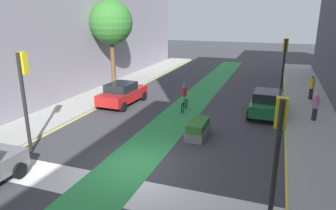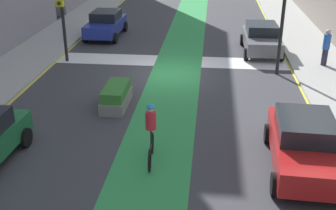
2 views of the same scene
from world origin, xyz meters
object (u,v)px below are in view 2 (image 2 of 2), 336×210
(traffic_signal_near_left, at_px, (284,7))
(car_red_left_far, at_px, (304,144))
(traffic_signal_near_right, at_px, (61,10))
(car_grey_left_near, at_px, (261,38))
(cyclist_in_lane, at_px, (151,132))
(median_planter, at_px, (116,96))
(pedestrian_sidewalk_left_a, at_px, (326,47))
(car_blue_right_near, at_px, (106,24))

(traffic_signal_near_left, relative_size, car_red_left_far, 1.07)
(traffic_signal_near_right, relative_size, car_red_left_far, 0.89)
(traffic_signal_near_left, relative_size, car_grey_left_near, 1.09)
(car_red_left_far, relative_size, cyclist_in_lane, 2.30)
(cyclist_in_lane, relative_size, median_planter, 0.87)
(pedestrian_sidewalk_left_a, relative_size, median_planter, 0.84)
(traffic_signal_near_left, distance_m, pedestrian_sidewalk_left_a, 3.46)
(traffic_signal_near_left, relative_size, median_planter, 2.14)
(car_blue_right_near, relative_size, median_planter, 1.97)
(car_grey_left_near, height_order, pedestrian_sidewalk_left_a, pedestrian_sidewalk_left_a)
(car_blue_right_near, distance_m, pedestrian_sidewalk_left_a, 13.11)
(car_grey_left_near, bearing_deg, median_planter, 51.55)
(pedestrian_sidewalk_left_a, bearing_deg, median_planter, 31.41)
(traffic_signal_near_left, distance_m, cyclist_in_lane, 9.85)
(car_blue_right_near, relative_size, pedestrian_sidewalk_left_a, 2.36)
(traffic_signal_near_right, height_order, pedestrian_sidewalk_left_a, traffic_signal_near_right)
(car_blue_right_near, bearing_deg, median_planter, 105.59)
(cyclist_in_lane, distance_m, median_planter, 4.39)
(car_red_left_far, height_order, median_planter, car_red_left_far)
(car_grey_left_near, bearing_deg, pedestrian_sidewalk_left_a, 140.18)
(car_red_left_far, distance_m, car_blue_right_near, 17.17)
(car_grey_left_near, bearing_deg, traffic_signal_near_left, 96.99)
(median_planter, bearing_deg, traffic_signal_near_left, -147.37)
(pedestrian_sidewalk_left_a, bearing_deg, car_red_left_far, 73.73)
(cyclist_in_lane, distance_m, pedestrian_sidewalk_left_a, 12.00)
(car_grey_left_near, xyz_separation_m, pedestrian_sidewalk_left_a, (-2.86, 2.39, 0.27))
(traffic_signal_near_left, xyz_separation_m, pedestrian_sidewalk_left_a, (-2.41, -1.27, -2.14))
(traffic_signal_near_left, height_order, car_blue_right_near, traffic_signal_near_left)
(car_grey_left_near, height_order, car_blue_right_near, same)
(car_blue_right_near, bearing_deg, traffic_signal_near_right, 80.50)
(car_blue_right_near, xyz_separation_m, cyclist_in_lane, (-4.87, 14.41, 0.17))
(traffic_signal_near_right, bearing_deg, pedestrian_sidewalk_left_a, -178.49)
(traffic_signal_near_left, xyz_separation_m, car_red_left_far, (0.36, 8.22, -2.41))
(traffic_signal_near_left, distance_m, car_grey_left_near, 4.40)
(car_grey_left_near, relative_size, median_planter, 1.97)
(cyclist_in_lane, bearing_deg, car_blue_right_near, -71.32)
(car_red_left_far, bearing_deg, pedestrian_sidewalk_left_a, -106.27)
(car_blue_right_near, bearing_deg, traffic_signal_near_left, 147.76)
(pedestrian_sidewalk_left_a, bearing_deg, car_blue_right_near, -21.85)
(car_blue_right_near, bearing_deg, car_grey_left_near, 165.00)
(car_red_left_far, height_order, cyclist_in_lane, cyclist_in_lane)
(car_blue_right_near, xyz_separation_m, pedestrian_sidewalk_left_a, (-12.16, 4.88, 0.27))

